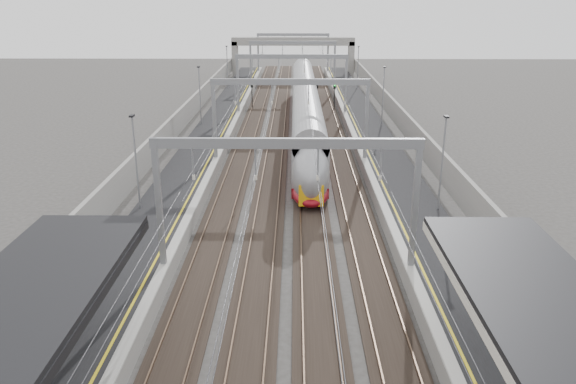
{
  "coord_description": "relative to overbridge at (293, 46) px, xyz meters",
  "views": [
    {
      "loc": [
        0.38,
        -3.77,
        13.95
      ],
      "look_at": [
        0.0,
        27.08,
        3.13
      ],
      "focal_mm": 35.0,
      "sensor_mm": 36.0,
      "label": 1
    }
  ],
  "objects": [
    {
      "name": "wall_left",
      "position": [
        -11.2,
        -55.0,
        -3.71
      ],
      "size": [
        0.3,
        120.0,
        3.2
      ],
      "primitive_type": "cube",
      "color": "gray",
      "rests_on": "ground"
    },
    {
      "name": "signal_red_near",
      "position": [
        3.2,
        -31.51,
        -2.89
      ],
      "size": [
        0.32,
        0.32,
        3.48
      ],
      "color": "black",
      "rests_on": "ground"
    },
    {
      "name": "overbridge",
      "position": [
        0.0,
        0.0,
        0.0
      ],
      "size": [
        22.0,
        2.2,
        6.9
      ],
      "color": "gray",
      "rests_on": "ground"
    },
    {
      "name": "platform_right",
      "position": [
        8.0,
        -55.0,
        -4.81
      ],
      "size": [
        4.0,
        120.0,
        1.0
      ],
      "primitive_type": "cube",
      "color": "black",
      "rests_on": "ground"
    },
    {
      "name": "signal_red_far",
      "position": [
        5.4,
        -32.28,
        -2.89
      ],
      "size": [
        0.32,
        0.32,
        3.48
      ],
      "color": "black",
      "rests_on": "ground"
    },
    {
      "name": "tracks",
      "position": [
        0.0,
        -55.0,
        -5.26
      ],
      "size": [
        11.4,
        140.0,
        0.2
      ],
      "color": "black",
      "rests_on": "ground"
    },
    {
      "name": "overhead_line",
      "position": [
        0.0,
        -48.38,
        0.83
      ],
      "size": [
        13.0,
        140.0,
        6.6
      ],
      "color": "gray",
      "rests_on": "platform_left"
    },
    {
      "name": "wall_right",
      "position": [
        11.2,
        -55.0,
        -3.71
      ],
      "size": [
        0.3,
        120.0,
        3.2
      ],
      "primitive_type": "cube",
      "color": "gray",
      "rests_on": "ground"
    },
    {
      "name": "signal_green",
      "position": [
        -5.2,
        -31.02,
        -2.89
      ],
      "size": [
        0.32,
        0.32,
        3.48
      ],
      "color": "black",
      "rests_on": "ground"
    },
    {
      "name": "train",
      "position": [
        1.5,
        -45.71,
        -3.23
      ],
      "size": [
        2.68,
        48.87,
        4.24
      ],
      "color": "maroon",
      "rests_on": "ground"
    },
    {
      "name": "platform_left",
      "position": [
        -8.0,
        -55.0,
        -4.81
      ],
      "size": [
        4.0,
        120.0,
        1.0
      ],
      "primitive_type": "cube",
      "color": "black",
      "rests_on": "ground"
    }
  ]
}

